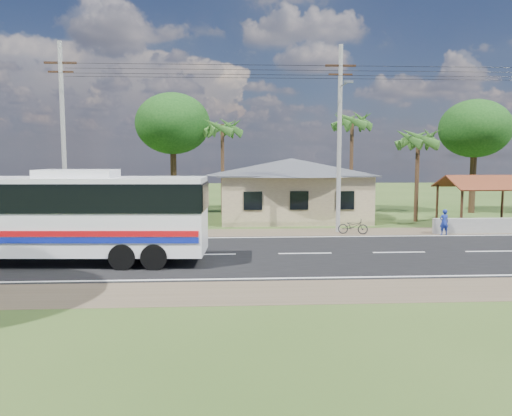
{
  "coord_description": "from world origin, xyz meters",
  "views": [
    {
      "loc": [
        -3.61,
        -22.88,
        4.6
      ],
      "look_at": [
        -2.25,
        1.0,
        2.07
      ],
      "focal_mm": 35.0,
      "sensor_mm": 36.0,
      "label": 1
    }
  ],
  "objects": [
    {
      "name": "coach_bus",
      "position": [
        -10.99,
        -1.48,
        2.29
      ],
      "size": [
        13.04,
        3.45,
        4.01
      ],
      "rotation": [
        0.0,
        0.0,
        -0.06
      ],
      "color": "white",
      "rests_on": "ground"
    },
    {
      "name": "palm_mid",
      "position": [
        6.0,
        15.5,
        7.16
      ],
      "size": [
        2.8,
        2.8,
        8.2
      ],
      "color": "#47301E",
      "rests_on": "ground"
    },
    {
      "name": "motorcycle",
      "position": [
        3.72,
        5.74,
        0.45
      ],
      "size": [
        1.81,
        0.96,
        0.91
      ],
      "primitive_type": "imported",
      "rotation": [
        0.0,
        0.0,
        1.35
      ],
      "color": "black",
      "rests_on": "ground"
    },
    {
      "name": "waiting_shed",
      "position": [
        13.0,
        8.5,
        2.73
      ],
      "size": [
        5.2,
        4.48,
        3.35
      ],
      "color": "#392314",
      "rests_on": "ground"
    },
    {
      "name": "house",
      "position": [
        1.0,
        13.0,
        2.64
      ],
      "size": [
        12.4,
        10.0,
        5.0
      ],
      "color": "tan",
      "rests_on": "ground"
    },
    {
      "name": "concrete_barrier",
      "position": [
        12.0,
        5.6,
        0.45
      ],
      "size": [
        7.0,
        0.3,
        0.9
      ],
      "primitive_type": "cube",
      "color": "#9E9E99",
      "rests_on": "ground"
    },
    {
      "name": "ground",
      "position": [
        0.0,
        0.0,
        0.0
      ],
      "size": [
        120.0,
        120.0,
        0.0
      ],
      "primitive_type": "plane",
      "color": "#2C4318",
      "rests_on": "ground"
    },
    {
      "name": "palm_near",
      "position": [
        9.5,
        11.0,
        5.71
      ],
      "size": [
        2.8,
        2.8,
        6.7
      ],
      "color": "#47301E",
      "rests_on": "ground"
    },
    {
      "name": "person",
      "position": [
        8.92,
        5.1,
        0.75
      ],
      "size": [
        0.58,
        0.4,
        1.5
      ],
      "primitive_type": "imported",
      "rotation": [
        0.0,
        0.0,
        3.23
      ],
      "color": "navy",
      "rests_on": "ground"
    },
    {
      "name": "road",
      "position": [
        0.0,
        0.0,
        0.01
      ],
      "size": [
        120.0,
        16.0,
        0.03
      ],
      "color": "black",
      "rests_on": "ground"
    },
    {
      "name": "tree_behind_shed",
      "position": [
        16.0,
        16.0,
        6.68
      ],
      "size": [
        5.6,
        5.6,
        9.02
      ],
      "color": "#47301E",
      "rests_on": "ground"
    },
    {
      "name": "utility_poles",
      "position": [
        2.67,
        6.49,
        5.77
      ],
      "size": [
        32.8,
        2.22,
        11.0
      ],
      "color": "#9E9E99",
      "rests_on": "ground"
    },
    {
      "name": "tree_behind_house",
      "position": [
        -8.0,
        18.0,
        7.12
      ],
      "size": [
        6.0,
        6.0,
        9.61
      ],
      "color": "#47301E",
      "rests_on": "ground"
    },
    {
      "name": "palm_far",
      "position": [
        -4.0,
        16.0,
        6.68
      ],
      "size": [
        2.8,
        2.8,
        7.7
      ],
      "color": "#47301E",
      "rests_on": "ground"
    }
  ]
}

